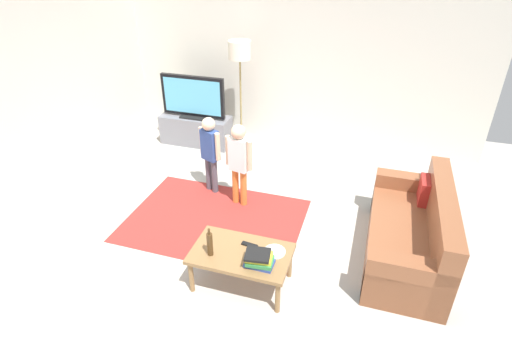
% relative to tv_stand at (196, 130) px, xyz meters
% --- Properties ---
extents(ground, '(7.80, 7.80, 0.00)m').
position_rel_tv_stand_xyz_m(ground, '(1.62, -2.30, -0.24)').
color(ground, '#B2ADA3').
extents(wall_back, '(6.00, 0.12, 2.70)m').
position_rel_tv_stand_xyz_m(wall_back, '(1.62, 0.70, 1.11)').
color(wall_back, silver).
rests_on(wall_back, ground).
extents(wall_left, '(0.12, 6.00, 2.70)m').
position_rel_tv_stand_xyz_m(wall_left, '(-1.38, -2.30, 1.11)').
color(wall_left, silver).
rests_on(wall_left, ground).
extents(area_rug, '(2.20, 1.60, 0.01)m').
position_rel_tv_stand_xyz_m(area_rug, '(1.16, -2.00, -0.24)').
color(area_rug, '#9E2D28').
rests_on(area_rug, ground).
extents(tv_stand, '(1.20, 0.44, 0.50)m').
position_rel_tv_stand_xyz_m(tv_stand, '(0.00, 0.00, 0.00)').
color(tv_stand, slate).
rests_on(tv_stand, ground).
extents(tv, '(1.10, 0.28, 0.71)m').
position_rel_tv_stand_xyz_m(tv, '(-0.00, -0.02, 0.60)').
color(tv, black).
rests_on(tv, tv_stand).
extents(couch, '(0.80, 1.80, 0.86)m').
position_rel_tv_stand_xyz_m(couch, '(3.54, -1.96, 0.05)').
color(couch, brown).
rests_on(couch, ground).
extents(floor_lamp, '(0.36, 0.36, 1.78)m').
position_rel_tv_stand_xyz_m(floor_lamp, '(0.78, 0.15, 1.30)').
color(floor_lamp, '#262626').
rests_on(floor_lamp, ground).
extents(child_near_tv, '(0.35, 0.22, 1.12)m').
position_rel_tv_stand_xyz_m(child_near_tv, '(0.86, -1.34, 0.43)').
color(child_near_tv, '#4C4C59').
rests_on(child_near_tv, ground).
extents(child_center, '(0.38, 0.19, 1.16)m').
position_rel_tv_stand_xyz_m(child_center, '(1.34, -1.53, 0.45)').
color(child_center, orange).
rests_on(child_center, ground).
extents(coffee_table, '(1.00, 0.60, 0.42)m').
position_rel_tv_stand_xyz_m(coffee_table, '(1.85, -2.93, 0.13)').
color(coffee_table, olive).
rests_on(coffee_table, ground).
extents(book_stack, '(0.29, 0.24, 0.14)m').
position_rel_tv_stand_xyz_m(book_stack, '(2.08, -3.04, 0.24)').
color(book_stack, '#334CA5').
rests_on(book_stack, coffee_table).
extents(bottle, '(0.06, 0.06, 0.32)m').
position_rel_tv_stand_xyz_m(bottle, '(1.57, -3.05, 0.31)').
color(bottle, '#4C3319').
rests_on(bottle, coffee_table).
extents(tv_remote, '(0.17, 0.07, 0.02)m').
position_rel_tv_stand_xyz_m(tv_remote, '(1.90, -2.81, 0.19)').
color(tv_remote, black).
rests_on(tv_remote, coffee_table).
extents(plate, '(0.22, 0.22, 0.02)m').
position_rel_tv_stand_xyz_m(plate, '(2.17, -2.83, 0.18)').
color(plate, white).
rests_on(plate, coffee_table).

